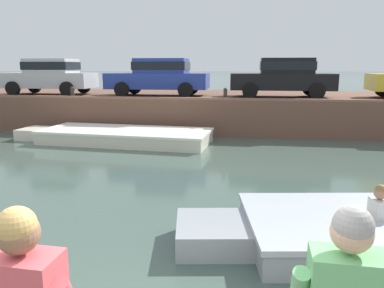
{
  "coord_description": "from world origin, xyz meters",
  "views": [
    {
      "loc": [
        0.84,
        -2.09,
        2.58
      ],
      "look_at": [
        -0.08,
        4.07,
        1.29
      ],
      "focal_mm": 35.0,
      "sensor_mm": 36.0,
      "label": 1
    }
  ],
  "objects_px": {
    "car_leftmost_silver": "(50,75)",
    "car_centre_black": "(284,76)",
    "boat_moored_west_cream": "(118,136)",
    "car_left_inner_blue": "(160,75)",
    "mooring_bollard_west": "(72,92)",
    "mooring_bollard_mid": "(225,93)"
  },
  "relations": [
    {
      "from": "mooring_bollard_mid",
      "to": "car_leftmost_silver",
      "type": "bearing_deg",
      "value": 168.53
    },
    {
      "from": "car_leftmost_silver",
      "to": "car_centre_black",
      "type": "distance_m",
      "value": 10.01
    },
    {
      "from": "car_leftmost_silver",
      "to": "car_centre_black",
      "type": "relative_size",
      "value": 0.97
    },
    {
      "from": "boat_moored_west_cream",
      "to": "car_centre_black",
      "type": "relative_size",
      "value": 1.74
    },
    {
      "from": "car_leftmost_silver",
      "to": "mooring_bollard_mid",
      "type": "xyz_separation_m",
      "value": [
        7.79,
        -1.58,
        -0.61
      ]
    },
    {
      "from": "car_left_inner_blue",
      "to": "mooring_bollard_mid",
      "type": "distance_m",
      "value": 3.33
    },
    {
      "from": "car_left_inner_blue",
      "to": "car_centre_black",
      "type": "height_order",
      "value": "same"
    },
    {
      "from": "car_left_inner_blue",
      "to": "boat_moored_west_cream",
      "type": "bearing_deg",
      "value": -101.7
    },
    {
      "from": "boat_moored_west_cream",
      "to": "mooring_bollard_mid",
      "type": "distance_m",
      "value": 4.22
    },
    {
      "from": "boat_moored_west_cream",
      "to": "car_centre_black",
      "type": "distance_m",
      "value": 6.98
    },
    {
      "from": "boat_moored_west_cream",
      "to": "mooring_bollard_west",
      "type": "xyz_separation_m",
      "value": [
        -2.46,
        1.79,
        1.38
      ]
    },
    {
      "from": "boat_moored_west_cream",
      "to": "mooring_bollard_mid",
      "type": "height_order",
      "value": "mooring_bollard_mid"
    },
    {
      "from": "boat_moored_west_cream",
      "to": "mooring_bollard_mid",
      "type": "bearing_deg",
      "value": 26.7
    },
    {
      "from": "car_centre_black",
      "to": "mooring_bollard_west",
      "type": "relative_size",
      "value": 9.06
    },
    {
      "from": "car_centre_black",
      "to": "mooring_bollard_west",
      "type": "height_order",
      "value": "car_centre_black"
    },
    {
      "from": "car_left_inner_blue",
      "to": "mooring_bollard_mid",
      "type": "relative_size",
      "value": 9.48
    },
    {
      "from": "car_leftmost_silver",
      "to": "car_left_inner_blue",
      "type": "height_order",
      "value": "same"
    },
    {
      "from": "boat_moored_west_cream",
      "to": "car_left_inner_blue",
      "type": "xyz_separation_m",
      "value": [
        0.7,
        3.37,
        1.98
      ]
    },
    {
      "from": "car_left_inner_blue",
      "to": "mooring_bollard_mid",
      "type": "xyz_separation_m",
      "value": [
        2.86,
        -1.58,
        -0.61
      ]
    },
    {
      "from": "car_centre_black",
      "to": "mooring_bollard_west",
      "type": "bearing_deg",
      "value": -169.16
    },
    {
      "from": "car_left_inner_blue",
      "to": "car_leftmost_silver",
      "type": "bearing_deg",
      "value": 179.99
    },
    {
      "from": "car_leftmost_silver",
      "to": "car_centre_black",
      "type": "height_order",
      "value": "same"
    }
  ]
}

